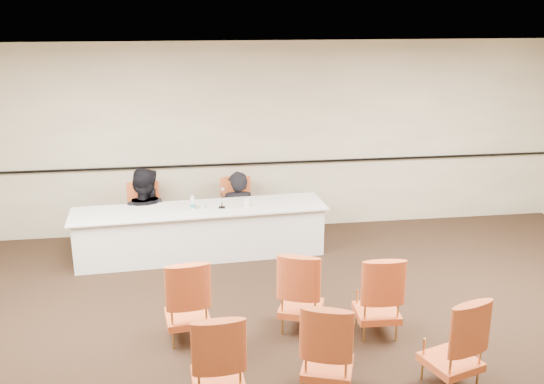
{
  "coord_description": "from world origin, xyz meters",
  "views": [
    {
      "loc": [
        -1.21,
        -5.31,
        3.47
      ],
      "look_at": [
        -0.03,
        2.6,
        1.03
      ],
      "focal_mm": 40.0,
      "sensor_mm": 36.0,
      "label": 1
    }
  ],
  "objects": [
    {
      "name": "papers",
      "position": [
        -0.62,
        2.91,
        0.73
      ],
      "size": [
        0.3,
        0.22,
        0.0
      ],
      "primitive_type": "cube",
      "rotation": [
        0.0,
        0.0,
        -0.01
      ],
      "color": "silver",
      "rests_on": "panel_table"
    },
    {
      "name": "microphone",
      "position": [
        -0.71,
        2.92,
        0.86
      ],
      "size": [
        0.13,
        0.21,
        0.27
      ],
      "primitive_type": null,
      "rotation": [
        0.0,
        0.0,
        -0.18
      ],
      "color": "black",
      "rests_on": "panel_table"
    },
    {
      "name": "panelist_main",
      "position": [
        -0.43,
        3.54,
        0.28
      ],
      "size": [
        0.6,
        0.41,
        1.62
      ],
      "primitive_type": "imported",
      "rotation": [
        0.0,
        0.0,
        3.17
      ],
      "color": "black",
      "rests_on": "ground"
    },
    {
      "name": "panel_table",
      "position": [
        -1.02,
        2.96,
        0.36
      ],
      "size": [
        3.66,
        1.06,
        0.72
      ],
      "primitive_type": null,
      "rotation": [
        0.0,
        0.0,
        0.06
      ],
      "color": "white",
      "rests_on": "ground"
    },
    {
      "name": "aud_chair_front_right",
      "position": [
        0.82,
        0.45,
        0.47
      ],
      "size": [
        0.53,
        0.53,
        0.95
      ],
      "primitive_type": null,
      "rotation": [
        0.0,
        0.0,
        -0.06
      ],
      "color": "#C24A22",
      "rests_on": "ground"
    },
    {
      "name": "coffee_cup",
      "position": [
        -0.35,
        2.92,
        0.78
      ],
      "size": [
        0.1,
        0.1,
        0.12
      ],
      "primitive_type": "cylinder",
      "rotation": [
        0.0,
        0.0,
        -0.35
      ],
      "color": "white",
      "rests_on": "panel_table"
    },
    {
      "name": "panelist_main_chair",
      "position": [
        -0.43,
        3.54,
        0.47
      ],
      "size": [
        0.53,
        0.53,
        0.95
      ],
      "primitive_type": null,
      "rotation": [
        0.0,
        0.0,
        0.06
      ],
      "color": "#C24A22",
      "rests_on": "ground"
    },
    {
      "name": "aud_chair_back_right",
      "position": [
        1.22,
        -0.59,
        0.47
      ],
      "size": [
        0.63,
        0.63,
        0.95
      ],
      "primitive_type": null,
      "rotation": [
        0.0,
        0.0,
        0.32
      ],
      "color": "#C24A22",
      "rests_on": "ground"
    },
    {
      "name": "aud_chair_back_left",
      "position": [
        -0.99,
        -0.55,
        0.47
      ],
      "size": [
        0.53,
        0.53,
        0.95
      ],
      "primitive_type": null,
      "rotation": [
        0.0,
        0.0,
        0.05
      ],
      "color": "#C24A22",
      "rests_on": "ground"
    },
    {
      "name": "wall_rail",
      "position": [
        0.0,
        3.96,
        1.1
      ],
      "size": [
        9.8,
        0.04,
        0.03
      ],
      "primitive_type": "cube",
      "color": "black",
      "rests_on": "wall_back"
    },
    {
      "name": "water_bottle",
      "position": [
        -1.12,
        2.92,
        0.83
      ],
      "size": [
        0.07,
        0.07,
        0.21
      ],
      "primitive_type": null,
      "rotation": [
        0.0,
        0.0,
        -0.04
      ],
      "color": "teal",
      "rests_on": "panel_table"
    },
    {
      "name": "panelist_second_chair",
      "position": [
        -1.84,
        3.46,
        0.47
      ],
      "size": [
        0.53,
        0.53,
        0.95
      ],
      "primitive_type": null,
      "rotation": [
        0.0,
        0.0,
        0.06
      ],
      "color": "#C24A22",
      "rests_on": "ground"
    },
    {
      "name": "ceiling",
      "position": [
        0.0,
        0.0,
        3.0
      ],
      "size": [
        10.0,
        10.0,
        0.0
      ],
      "primitive_type": "plane",
      "rotation": [
        3.14,
        0.0,
        0.0
      ],
      "color": "white",
      "rests_on": "ground"
    },
    {
      "name": "panelist_second",
      "position": [
        -1.84,
        3.46,
        0.34
      ],
      "size": [
        1.01,
        0.88,
        1.76
      ],
      "primitive_type": "imported",
      "rotation": [
        0.0,
        0.0,
        2.86
      ],
      "color": "black",
      "rests_on": "ground"
    },
    {
      "name": "aud_chair_back_mid",
      "position": [
        0.03,
        -0.51,
        0.47
      ],
      "size": [
        0.64,
        0.64,
        0.95
      ],
      "primitive_type": null,
      "rotation": [
        0.0,
        0.0,
        -0.34
      ],
      "color": "#C24A22",
      "rests_on": "ground"
    },
    {
      "name": "floor",
      "position": [
        0.0,
        0.0,
        0.0
      ],
      "size": [
        10.0,
        10.0,
        0.0
      ],
      "primitive_type": "plane",
      "color": "black",
      "rests_on": "ground"
    },
    {
      "name": "wall_back",
      "position": [
        0.0,
        4.0,
        1.5
      ],
      "size": [
        10.0,
        0.04,
        3.0
      ],
      "primitive_type": "cube",
      "color": "#B3A88C",
      "rests_on": "ground"
    },
    {
      "name": "aud_chair_front_mid",
      "position": [
        0.02,
        0.68,
        0.47
      ],
      "size": [
        0.64,
        0.64,
        0.95
      ],
      "primitive_type": null,
      "rotation": [
        0.0,
        0.0,
        -0.36
      ],
      "color": "#C24A22",
      "rests_on": "ground"
    },
    {
      "name": "drinking_glass",
      "position": [
        -0.98,
        2.94,
        0.77
      ],
      "size": [
        0.07,
        0.07,
        0.1
      ],
      "primitive_type": "cylinder",
      "rotation": [
        0.0,
        0.0,
        -0.11
      ],
      "color": "silver",
      "rests_on": "panel_table"
    },
    {
      "name": "aud_chair_front_left",
      "position": [
        -1.25,
        0.65,
        0.47
      ],
      "size": [
        0.55,
        0.55,
        0.95
      ],
      "primitive_type": null,
      "rotation": [
        0.0,
        0.0,
        0.11
      ],
      "color": "#C24A22",
      "rests_on": "ground"
    }
  ]
}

